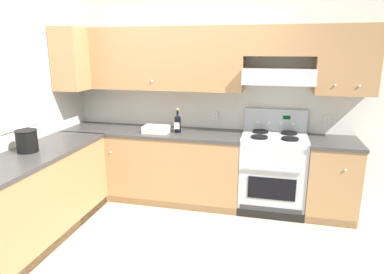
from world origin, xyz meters
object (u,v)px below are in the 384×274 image
stove (272,172)px  bucket (27,140)px  wine_bottle (178,123)px  bowl (157,130)px

stove → bucket: 2.75m
stove → bucket: size_ratio=5.29×
wine_bottle → bucket: bearing=-137.4°
bowl → bucket: (-1.00, -1.08, 0.09)m
stove → bowl: bearing=-175.9°
bowl → stove: bearing=4.1°
bucket → bowl: bearing=47.2°
wine_bottle → bucket: size_ratio=1.34×
bowl → bucket: bucket is taller
stove → wine_bottle: size_ratio=3.94×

